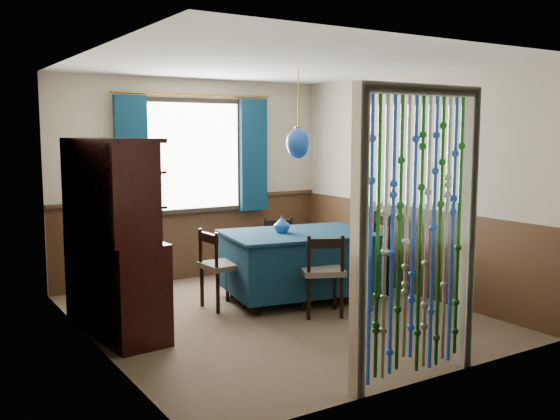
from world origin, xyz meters
TOP-DOWN VIEW (x-y plane):
  - floor at (0.00, 0.00)m, footprint 4.00×4.00m
  - ceiling at (0.00, 0.00)m, footprint 4.00×4.00m
  - wall_back at (0.00, 2.00)m, footprint 3.60×0.00m
  - wall_front at (0.00, -2.00)m, footprint 3.60×0.00m
  - wall_left at (-1.80, 0.00)m, footprint 0.00×4.00m
  - wall_right at (1.80, 0.00)m, footprint 0.00×4.00m
  - wainscot_back at (0.00, 1.99)m, footprint 3.60×0.00m
  - wainscot_front at (0.00, -1.99)m, footprint 3.60×0.00m
  - wainscot_left at (-1.79, 0.00)m, footprint 0.00×4.00m
  - wainscot_right at (1.79, 0.00)m, footprint 0.00×4.00m
  - window at (0.00, 1.95)m, footprint 1.32×0.12m
  - doorway at (0.00, -1.94)m, footprint 1.16×0.12m
  - dining_table at (0.52, 0.40)m, footprint 1.73×1.34m
  - chair_near at (0.40, -0.24)m, footprint 0.54×0.53m
  - chair_far at (0.69, 1.05)m, footprint 0.53×0.52m
  - chair_left at (-0.35, 0.56)m, footprint 0.42×0.44m
  - chair_right at (1.39, 0.21)m, footprint 0.54×0.55m
  - sideboard at (-1.54, 0.34)m, footprint 0.59×1.41m
  - pendant_lamp at (0.52, 0.40)m, footprint 0.27×0.27m
  - vase_table at (0.35, 0.46)m, footprint 0.20×0.20m
  - bowl_shelf at (-1.48, 0.14)m, footprint 0.25×0.25m
  - vase_sideboard at (-1.48, 0.67)m, footprint 0.20×0.20m

SIDE VIEW (x-z plane):
  - floor at x=0.00m, z-range 0.00..0.00m
  - chair_far at x=0.69m, z-range 0.03..0.84m
  - dining_table at x=0.52m, z-range 0.06..0.82m
  - chair_left at x=-0.35m, z-range 0.03..0.87m
  - chair_near at x=0.40m, z-range 0.03..0.87m
  - chair_right at x=1.39m, z-range 0.03..0.95m
  - wainscot_back at x=0.00m, z-range -1.30..2.30m
  - wainscot_front at x=0.00m, z-range -1.30..2.30m
  - wainscot_left at x=-1.79m, z-range -1.50..2.50m
  - wainscot_right at x=1.79m, z-range -1.50..2.50m
  - sideboard at x=-1.54m, z-range -0.28..1.51m
  - vase_table at x=0.35m, z-range 0.76..0.92m
  - vase_sideboard at x=-1.48m, z-range 0.90..1.07m
  - doorway at x=0.00m, z-range -0.04..2.14m
  - wall_back at x=0.00m, z-range -0.55..3.05m
  - wall_front at x=0.00m, z-range -0.55..3.05m
  - wall_left at x=-1.80m, z-range -0.75..3.25m
  - wall_right at x=1.80m, z-range -0.75..3.25m
  - bowl_shelf at x=-1.48m, z-range 1.22..1.28m
  - window at x=0.00m, z-range 0.84..2.26m
  - pendant_lamp at x=0.52m, z-range 1.27..2.20m
  - ceiling at x=0.00m, z-range 2.50..2.50m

